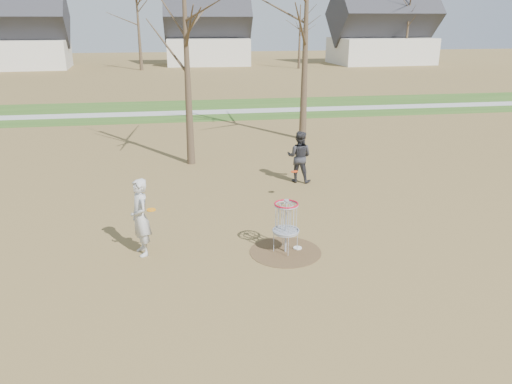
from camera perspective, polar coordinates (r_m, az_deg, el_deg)
ground at (r=12.59m, az=3.37°, el=-6.84°), size 160.00×160.00×0.00m
green_band at (r=32.60m, az=-4.73°, el=9.41°), size 160.00×8.00×0.01m
footpath at (r=31.61m, az=-4.58°, el=9.13°), size 160.00×1.50×0.01m
dirt_circle at (r=12.59m, az=3.37°, el=-6.82°), size 1.80×1.80×0.01m
player_standing at (r=12.41m, az=-13.08°, el=-2.85°), size 0.67×0.82×1.93m
player_throwing at (r=17.69m, az=4.96°, el=4.04°), size 1.10×1.01×1.83m
disc_grounded at (r=12.77m, az=4.77°, el=-6.38°), size 0.22×0.22×0.02m
discs_in_play at (r=13.90m, az=-2.28°, el=0.57°), size 4.53×3.61×0.31m
disc_golf_basket at (r=12.22m, az=3.46°, el=-2.99°), size 0.64×0.64×1.35m
bare_trees at (r=47.01m, az=-4.23°, el=18.96°), size 52.62×44.98×9.00m
houses_row at (r=63.99m, az=-3.27°, el=17.40°), size 56.51×10.01×7.26m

